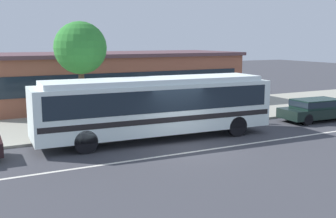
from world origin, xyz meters
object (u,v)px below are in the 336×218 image
at_px(pedestrian_standing_by_tree, 162,103).
at_px(transit_bus, 156,104).
at_px(sedan_far_ahead, 318,108).
at_px(street_tree_near_stop, 80,49).
at_px(pedestrian_waiting_near_sign, 122,106).
at_px(bus_stop_sign, 226,95).
at_px(pedestrian_walking_along_curb, 143,106).

bearing_deg(pedestrian_standing_by_tree, transit_bus, -120.30).
bearing_deg(pedestrian_standing_by_tree, sedan_far_ahead, -24.66).
xyz_separation_m(pedestrian_standing_by_tree, street_tree_near_stop, (-4.61, 0.05, 3.12)).
xyz_separation_m(transit_bus, pedestrian_waiting_near_sign, (-0.42, 3.37, -0.53)).
xyz_separation_m(pedestrian_waiting_near_sign, bus_stop_sign, (5.72, -1.58, 0.44)).
bearing_deg(pedestrian_waiting_near_sign, sedan_far_ahead, -18.62).
bearing_deg(bus_stop_sign, pedestrian_waiting_near_sign, 164.58).
height_order(pedestrian_waiting_near_sign, bus_stop_sign, bus_stop_sign).
distance_m(sedan_far_ahead, street_tree_near_stop, 13.92).
bearing_deg(pedestrian_standing_by_tree, pedestrian_walking_along_curb, -164.67).
relative_size(sedan_far_ahead, pedestrian_walking_along_curb, 2.92).
height_order(transit_bus, pedestrian_standing_by_tree, transit_bus).
bearing_deg(sedan_far_ahead, pedestrian_standing_by_tree, 155.34).
height_order(transit_bus, pedestrian_walking_along_curb, transit_bus).
bearing_deg(pedestrian_walking_along_curb, pedestrian_standing_by_tree, 15.33).
height_order(pedestrian_standing_by_tree, street_tree_near_stop, street_tree_near_stop).
height_order(transit_bus, sedan_far_ahead, transit_bus).
xyz_separation_m(sedan_far_ahead, street_tree_near_stop, (-12.90, 3.85, 3.52)).
height_order(pedestrian_waiting_near_sign, pedestrian_standing_by_tree, pedestrian_waiting_near_sign).
bearing_deg(pedestrian_waiting_near_sign, pedestrian_walking_along_curb, -9.80).
height_order(sedan_far_ahead, street_tree_near_stop, street_tree_near_stop).
distance_m(sedan_far_ahead, pedestrian_walking_along_curb, 10.24).
bearing_deg(bus_stop_sign, transit_bus, -161.27).
relative_size(sedan_far_ahead, street_tree_near_stop, 0.89).
bearing_deg(pedestrian_walking_along_curb, bus_stop_sign, -16.79).
xyz_separation_m(transit_bus, street_tree_near_stop, (-2.54, 3.59, 2.54)).
distance_m(transit_bus, bus_stop_sign, 5.60).
bearing_deg(pedestrian_walking_along_curb, transit_bus, -102.82).
height_order(pedestrian_waiting_near_sign, pedestrian_walking_along_curb, pedestrian_waiting_near_sign).
bearing_deg(pedestrian_walking_along_curb, pedestrian_waiting_near_sign, 170.20).
bearing_deg(street_tree_near_stop, transit_bus, -54.74).
bearing_deg(sedan_far_ahead, transit_bus, 178.57).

